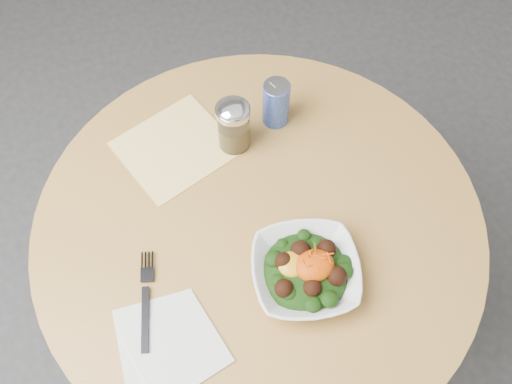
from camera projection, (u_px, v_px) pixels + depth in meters
ground at (258, 333)px, 1.78m from camera, size 6.00×6.00×0.00m
table at (258, 261)px, 1.30m from camera, size 0.90×0.90×0.75m
cloth_napkin at (176, 147)px, 1.22m from camera, size 0.27×0.26×0.00m
paper_napkins at (169, 343)px, 1.01m from camera, size 0.19×0.20×0.00m
salad_bowl at (306, 271)px, 1.05m from camera, size 0.24×0.24×0.07m
fork at (146, 297)px, 1.05m from camera, size 0.07×0.19×0.00m
spice_shaker at (234, 125)px, 1.18m from camera, size 0.07×0.07×0.13m
beverage_can at (276, 103)px, 1.22m from camera, size 0.06×0.06×0.11m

